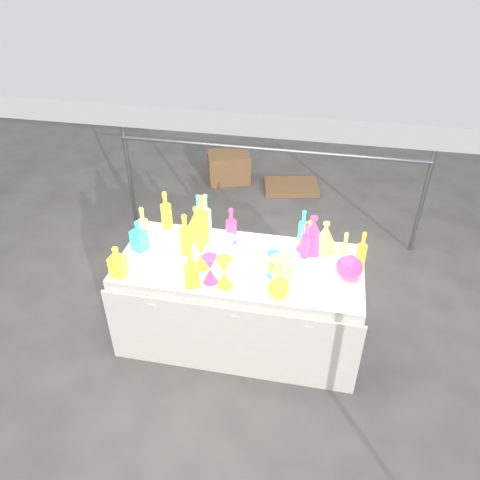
% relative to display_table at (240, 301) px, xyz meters
% --- Properties ---
extents(ground, '(80.00, 80.00, 0.00)m').
position_rel_display_table_xyz_m(ground, '(-0.00, 0.01, -0.37)').
color(ground, slate).
rests_on(ground, ground).
extents(canopy_tent, '(3.15, 3.15, 2.46)m').
position_rel_display_table_xyz_m(canopy_tent, '(-0.00, 0.02, 2.01)').
color(canopy_tent, gray).
rests_on(canopy_tent, ground).
extents(display_table, '(1.84, 0.83, 0.75)m').
position_rel_display_table_xyz_m(display_table, '(0.00, 0.00, 0.00)').
color(display_table, white).
rests_on(display_table, ground).
extents(cardboard_box_closed, '(0.61, 0.53, 0.38)m').
position_rel_display_table_xyz_m(cardboard_box_closed, '(-0.67, 2.64, -0.19)').
color(cardboard_box_closed, '#936942').
rests_on(cardboard_box_closed, ground).
extents(cardboard_box_flat, '(0.75, 0.60, 0.06)m').
position_rel_display_table_xyz_m(cardboard_box_flat, '(0.16, 2.58, -0.35)').
color(cardboard_box_flat, '#936942').
rests_on(cardboard_box_flat, ground).
extents(bottle_0, '(0.10, 0.10, 0.33)m').
position_rel_display_table_xyz_m(bottle_0, '(-0.67, 0.36, 0.54)').
color(bottle_0, red).
rests_on(bottle_0, display_table).
extents(bottle_1, '(0.09, 0.09, 0.33)m').
position_rel_display_table_xyz_m(bottle_1, '(-0.40, 0.36, 0.54)').
color(bottle_1, '#21961B').
rests_on(bottle_1, display_table).
extents(bottle_2, '(0.12, 0.12, 0.42)m').
position_rel_display_table_xyz_m(bottle_2, '(-0.33, 0.21, 0.58)').
color(bottle_2, yellow).
rests_on(bottle_2, display_table).
extents(bottle_3, '(0.09, 0.09, 0.31)m').
position_rel_display_table_xyz_m(bottle_3, '(-0.12, 0.25, 0.53)').
color(bottle_3, '#1D42AC').
rests_on(bottle_3, display_table).
extents(bottle_4, '(0.09, 0.09, 0.32)m').
position_rel_display_table_xyz_m(bottle_4, '(-0.77, 0.11, 0.54)').
color(bottle_4, '#156786').
rests_on(bottle_4, display_table).
extents(bottle_5, '(0.11, 0.11, 0.39)m').
position_rel_display_table_xyz_m(bottle_5, '(-0.32, 0.28, 0.57)').
color(bottle_5, '#AE2282').
rests_on(bottle_5, display_table).
extents(bottle_6, '(0.11, 0.11, 0.34)m').
position_rel_display_table_xyz_m(bottle_6, '(-0.42, 0.05, 0.55)').
color(bottle_6, red).
rests_on(bottle_6, display_table).
extents(decanter_0, '(0.11, 0.11, 0.25)m').
position_rel_display_table_xyz_m(decanter_0, '(-0.81, -0.30, 0.50)').
color(decanter_0, red).
rests_on(decanter_0, display_table).
extents(decanter_1, '(0.13, 0.13, 0.25)m').
position_rel_display_table_xyz_m(decanter_1, '(-0.28, -0.30, 0.50)').
color(decanter_1, yellow).
rests_on(decanter_1, display_table).
extents(decanter_2, '(0.13, 0.13, 0.25)m').
position_rel_display_table_xyz_m(decanter_2, '(-0.78, 0.03, 0.50)').
color(decanter_2, '#21961B').
rests_on(decanter_2, display_table).
extents(hourglass_0, '(0.13, 0.13, 0.23)m').
position_rel_display_table_xyz_m(hourglass_0, '(-0.05, -0.27, 0.49)').
color(hourglass_0, yellow).
rests_on(hourglass_0, display_table).
extents(hourglass_1, '(0.14, 0.14, 0.22)m').
position_rel_display_table_xyz_m(hourglass_1, '(-0.16, -0.25, 0.48)').
color(hourglass_1, '#1D42AC').
rests_on(hourglass_1, display_table).
extents(hourglass_2, '(0.13, 0.13, 0.24)m').
position_rel_display_table_xyz_m(hourglass_2, '(0.31, -0.20, 0.50)').
color(hourglass_2, '#156786').
rests_on(hourglass_2, display_table).
extents(hourglass_3, '(0.12, 0.12, 0.23)m').
position_rel_display_table_xyz_m(hourglass_3, '(-0.08, -0.01, 0.49)').
color(hourglass_3, '#AE2282').
rests_on(hourglass_3, display_table).
extents(hourglass_4, '(0.14, 0.14, 0.23)m').
position_rel_display_table_xyz_m(hourglass_4, '(-0.26, -0.10, 0.49)').
color(hourglass_4, red).
rests_on(hourglass_4, display_table).
extents(hourglass_5, '(0.11, 0.11, 0.20)m').
position_rel_display_table_xyz_m(hourglass_5, '(0.26, -0.10, 0.47)').
color(hourglass_5, '#21961B').
rests_on(hourglass_5, display_table).
extents(globe_0, '(0.17, 0.17, 0.12)m').
position_rel_display_table_xyz_m(globe_0, '(0.32, -0.30, 0.43)').
color(globe_0, red).
rests_on(globe_0, display_table).
extents(globe_1, '(0.20, 0.20, 0.12)m').
position_rel_display_table_xyz_m(globe_1, '(0.33, -0.13, 0.44)').
color(globe_1, '#156786').
rests_on(globe_1, display_table).
extents(globe_2, '(0.17, 0.17, 0.13)m').
position_rel_display_table_xyz_m(globe_2, '(0.30, -0.08, 0.44)').
color(globe_2, yellow).
rests_on(globe_2, display_table).
extents(globe_3, '(0.23, 0.23, 0.15)m').
position_rel_display_table_xyz_m(globe_3, '(0.78, -0.00, 0.45)').
color(globe_3, '#1D42AC').
rests_on(globe_3, display_table).
extents(lampshade_0, '(0.26, 0.26, 0.26)m').
position_rel_display_table_xyz_m(lampshade_0, '(-0.40, 0.29, 0.50)').
color(lampshade_0, yellow).
rests_on(lampshade_0, display_table).
extents(lampshade_1, '(0.26, 0.26, 0.24)m').
position_rel_display_table_xyz_m(lampshade_1, '(0.48, 0.29, 0.49)').
color(lampshade_1, yellow).
rests_on(lampshade_1, display_table).
extents(lampshade_2, '(0.26, 0.26, 0.28)m').
position_rel_display_table_xyz_m(lampshade_2, '(0.50, 0.29, 0.52)').
color(lampshade_2, '#1D42AC').
rests_on(lampshade_2, display_table).
extents(lampshade_3, '(0.23, 0.23, 0.24)m').
position_rel_display_table_xyz_m(lampshade_3, '(0.60, 0.29, 0.50)').
color(lampshade_3, '#156786').
rests_on(lampshade_3, display_table).
extents(bottle_8, '(0.07, 0.07, 0.30)m').
position_rel_display_table_xyz_m(bottle_8, '(0.42, 0.34, 0.53)').
color(bottle_8, '#21961B').
rests_on(bottle_8, display_table).
extents(bottle_9, '(0.07, 0.07, 0.31)m').
position_rel_display_table_xyz_m(bottle_9, '(0.86, 0.11, 0.53)').
color(bottle_9, yellow).
rests_on(bottle_9, display_table).
extents(bottle_10, '(0.08, 0.08, 0.30)m').
position_rel_display_table_xyz_m(bottle_10, '(0.46, 0.17, 0.53)').
color(bottle_10, '#1D42AC').
rests_on(bottle_10, display_table).
extents(bottle_11, '(0.08, 0.08, 0.30)m').
position_rel_display_table_xyz_m(bottle_11, '(0.74, 0.09, 0.53)').
color(bottle_11, '#156786').
rests_on(bottle_11, display_table).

